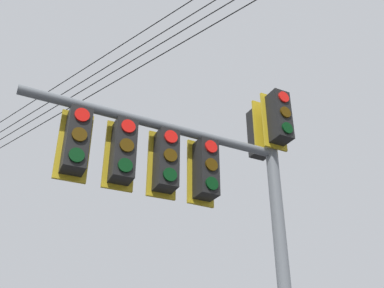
{
  "coord_description": "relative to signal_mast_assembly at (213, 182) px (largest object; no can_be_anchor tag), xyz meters",
  "views": [
    {
      "loc": [
        6.91,
        3.21,
        1.98
      ],
      "look_at": [
        2.04,
        -0.33,
        5.3
      ],
      "focal_mm": 42.68,
      "sensor_mm": 36.0,
      "label": 1
    }
  ],
  "objects": [
    {
      "name": "signal_mast_assembly",
      "position": [
        0.0,
        0.0,
        0.0
      ],
      "size": [
        3.96,
        2.38,
        6.55
      ],
      "color": "slate",
      "rests_on": "ground"
    }
  ]
}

